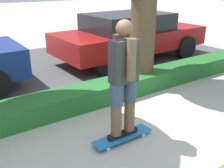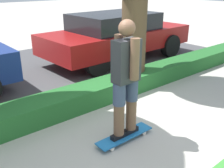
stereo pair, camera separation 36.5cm
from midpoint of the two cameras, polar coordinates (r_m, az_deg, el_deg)
ground_plane at (r=4.02m, az=8.18°, el=-13.01°), size 60.00×60.00×0.00m
street_asphalt at (r=7.34m, az=-14.27°, el=2.83°), size 12.58×5.00×0.01m
hedge_row at (r=5.06m, az=-3.90°, el=-2.80°), size 12.58×0.60×0.38m
skateboard at (r=4.05m, az=4.95°, el=-11.36°), size 0.97×0.24×0.08m
skater_person at (r=3.64m, az=5.41°, el=1.17°), size 0.50×0.44×1.73m
parked_car_middle at (r=8.08m, az=5.33°, el=10.58°), size 4.76×2.11×1.40m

